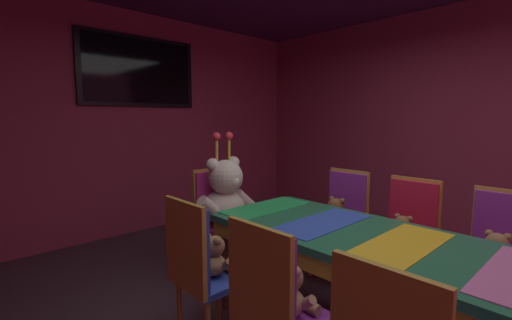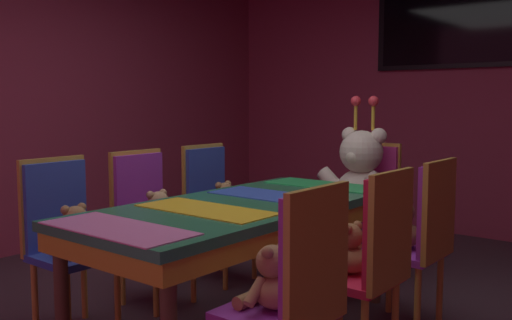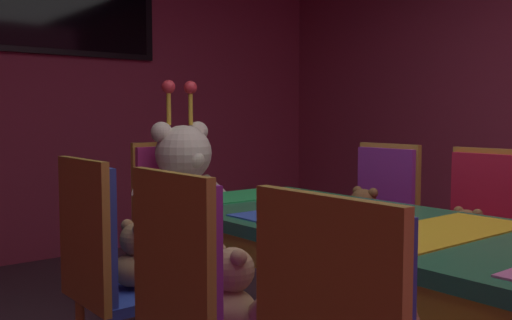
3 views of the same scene
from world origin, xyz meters
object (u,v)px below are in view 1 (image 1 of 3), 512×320
(banquet_table, at_px, (359,246))
(chair_right_2, at_px, (344,212))
(chair_right_0, at_px, (501,247))
(chair_right_1, at_px, (409,226))
(teddy_left_2, at_px, (215,258))
(chair_left_1, at_px, (270,300))
(teddy_left_1, at_px, (290,293))
(teddy_right_1, at_px, (402,233))
(king_teddy_bear, at_px, (227,197))
(teddy_right_2, at_px, (335,216))
(throne_chair, at_px, (216,209))
(teddy_right_0, at_px, (496,256))
(chair_left_2, at_px, (197,261))
(wall_tv, at_px, (139,72))

(banquet_table, distance_m, chair_right_2, 1.03)
(chair_right_0, distance_m, chair_right_1, 0.62)
(teddy_left_2, xyz_separation_m, chair_right_1, (1.51, -0.61, 0.02))
(chair_left_1, xyz_separation_m, teddy_left_1, (0.14, 0.00, -0.02))
(teddy_right_1, xyz_separation_m, chair_right_2, (0.13, 0.61, 0.03))
(chair_right_2, xyz_separation_m, king_teddy_bear, (-0.81, 0.74, 0.14))
(teddy_right_2, bearing_deg, chair_right_1, 103.99)
(chair_right_0, distance_m, throne_chair, 2.30)
(teddy_left_1, height_order, teddy_right_0, teddy_left_1)
(teddy_right_0, height_order, chair_right_2, chair_right_2)
(teddy_left_1, bearing_deg, teddy_right_1, 1.09)
(chair_left_1, height_order, chair_right_2, same)
(chair_left_2, distance_m, chair_right_2, 1.64)
(chair_right_2, bearing_deg, teddy_right_1, 77.62)
(chair_left_2, distance_m, wall_tv, 2.99)
(teddy_left_2, height_order, chair_right_0, chair_right_0)
(banquet_table, xyz_separation_m, chair_right_2, (0.81, 0.63, -0.06))
(teddy_right_0, relative_size, chair_right_1, 0.30)
(banquet_table, height_order, chair_left_2, chair_left_2)
(teddy_left_1, xyz_separation_m, chair_right_0, (1.50, -0.60, 0.02))
(banquet_table, distance_m, chair_right_1, 0.82)
(chair_left_2, bearing_deg, teddy_left_2, 0.00)
(banquet_table, relative_size, chair_right_0, 2.05)
(teddy_left_1, height_order, chair_right_1, chair_right_1)
(teddy_left_1, bearing_deg, teddy_left_2, 90.41)
(chair_right_1, distance_m, teddy_right_2, 0.63)
(teddy_right_2, distance_m, wall_tv, 2.95)
(teddy_left_2, xyz_separation_m, teddy_right_0, (1.36, -1.23, 0.00))
(teddy_right_0, xyz_separation_m, teddy_right_1, (0.00, 0.62, -0.01))
(teddy_right_0, bearing_deg, chair_right_1, -103.14)
(teddy_left_2, bearing_deg, teddy_left_1, -89.59)
(banquet_table, xyz_separation_m, teddy_right_2, (0.67, 0.63, -0.07))
(teddy_left_2, distance_m, chair_right_1, 1.62)
(teddy_right_1, relative_size, wall_tv, 0.18)
(banquet_table, distance_m, teddy_left_1, 0.68)
(teddy_right_0, xyz_separation_m, teddy_right_2, (-0.01, 1.24, 0.01))
(chair_left_1, bearing_deg, banquet_table, 0.38)
(throne_chair, distance_m, king_teddy_bear, 0.22)
(chair_left_2, relative_size, chair_right_1, 1.00)
(teddy_right_1, height_order, throne_chair, throne_chair)
(chair_left_2, xyz_separation_m, teddy_right_2, (1.50, 0.00, -0.01))
(chair_right_1, height_order, chair_right_2, same)
(banquet_table, xyz_separation_m, chair_right_1, (0.82, 0.02, -0.06))
(chair_right_0, bearing_deg, chair_right_1, -90.25)
(king_teddy_bear, bearing_deg, teddy_right_2, 41.99)
(teddy_right_1, relative_size, throne_chair, 0.28)
(chair_left_2, xyz_separation_m, wall_tv, (0.83, 2.48, 1.45))
(chair_left_2, distance_m, teddy_right_0, 1.94)
(chair_right_0, bearing_deg, teddy_left_1, -21.79)
(teddy_right_0, bearing_deg, banquet_table, -41.81)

